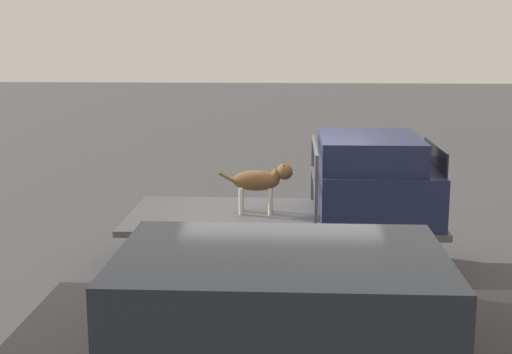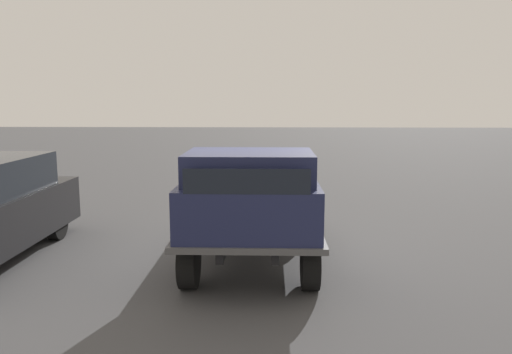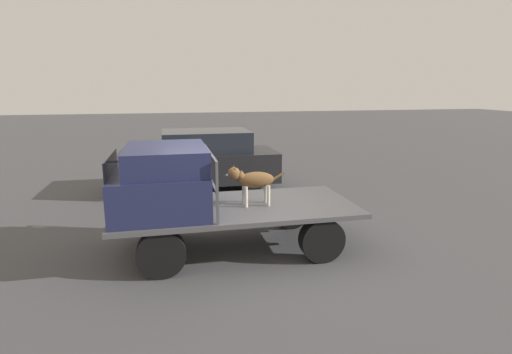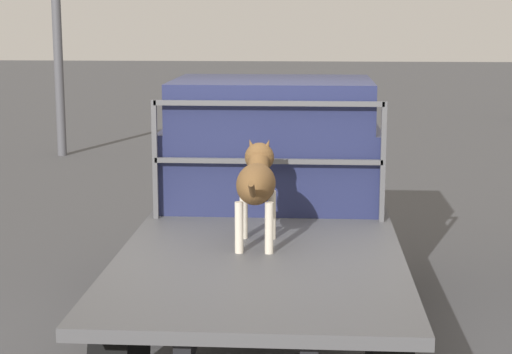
{
  "view_description": "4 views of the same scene",
  "coord_description": "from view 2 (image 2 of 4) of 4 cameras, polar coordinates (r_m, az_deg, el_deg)",
  "views": [
    {
      "loc": [
        0.14,
        -9.43,
        3.2
      ],
      "look_at": [
        -0.36,
        0.04,
        1.31
      ],
      "focal_mm": 50.0,
      "sensor_mm": 36.0,
      "label": 1
    },
    {
      "loc": [
        7.91,
        0.28,
        2.59
      ],
      "look_at": [
        -0.36,
        0.04,
        1.31
      ],
      "focal_mm": 35.0,
      "sensor_mm": 36.0,
      "label": 2
    },
    {
      "loc": [
        1.13,
        6.66,
        2.84
      ],
      "look_at": [
        -0.36,
        0.04,
        1.31
      ],
      "focal_mm": 28.0,
      "sensor_mm": 36.0,
      "label": 3
    },
    {
      "loc": [
        -6.31,
        -0.35,
        2.44
      ],
      "look_at": [
        -0.36,
        0.04,
        1.31
      ],
      "focal_mm": 60.0,
      "sensor_mm": 36.0,
      "label": 4
    }
  ],
  "objects": [
    {
      "name": "truck_cab",
      "position": [
        6.79,
        -0.76,
        -1.97
      ],
      "size": [
        1.54,
        1.87,
        1.09
      ],
      "color": "#1E2347",
      "rests_on": "flatbed_truck"
    },
    {
      "name": "dog",
      "position": [
        8.29,
        -0.02,
        -0.38
      ],
      "size": [
        1.06,
        0.28,
        0.73
      ],
      "rotation": [
        0.0,
        0.0,
        0.27
      ],
      "color": "beige",
      "rests_on": "flatbed_truck"
    },
    {
      "name": "truck_headboard",
      "position": [
        7.57,
        -0.51,
        0.08
      ],
      "size": [
        0.04,
        1.87,
        0.97
      ],
      "color": "#4C4C4F",
      "rests_on": "flatbed_truck"
    },
    {
      "name": "flatbed_truck",
      "position": [
        8.16,
        -0.38,
        -5.35
      ],
      "size": [
        4.18,
        1.99,
        0.81
      ],
      "color": "black",
      "rests_on": "ground"
    },
    {
      "name": "ground_plane",
      "position": [
        8.32,
        -0.38,
        -9.34
      ],
      "size": [
        80.0,
        80.0,
        0.0
      ],
      "primitive_type": "plane",
      "color": "#474749"
    }
  ]
}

